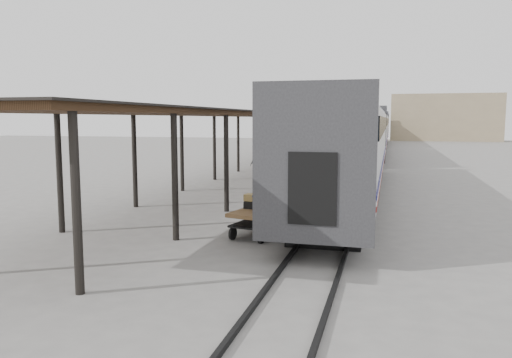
{
  "coord_description": "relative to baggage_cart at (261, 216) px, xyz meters",
  "views": [
    {
      "loc": [
        5.0,
        -16.03,
        3.75
      ],
      "look_at": [
        0.6,
        0.36,
        1.7
      ],
      "focal_mm": 35.0,
      "sensor_mm": 36.0,
      "label": 1
    }
  ],
  "objects": [
    {
      "name": "luggage_tug",
      "position": [
        -2.3,
        16.87,
        -0.05
      ],
      "size": [
        1.06,
        1.56,
        1.3
      ],
      "rotation": [
        0.0,
        0.0,
        -0.11
      ],
      "color": "maroon",
      "rests_on": "ground"
    },
    {
      "name": "porter",
      "position": [
        0.14,
        -0.65,
        1.17
      ],
      "size": [
        0.64,
        0.8,
        1.93
      ],
      "primitive_type": "imported",
      "rotation": [
        0.0,
        0.0,
        1.29
      ],
      "color": "navy",
      "rests_on": "baggage_cart"
    },
    {
      "name": "canopy",
      "position": [
        -4.46,
        24.71,
        3.36
      ],
      "size": [
        4.9,
        64.3,
        4.15
      ],
      "color": "#422B19",
      "rests_on": "ground"
    },
    {
      "name": "building_left",
      "position": [
        -11.06,
        82.71,
        2.35
      ],
      "size": [
        12.0,
        8.0,
        6.0
      ],
      "primitive_type": "cube",
      "color": "tan",
      "rests_on": "ground"
    },
    {
      "name": "baggage_cart",
      "position": [
        0.0,
        0.0,
        0.0
      ],
      "size": [
        1.77,
        2.62,
        0.86
      ],
      "rotation": [
        0.0,
        0.0,
        -0.23
      ],
      "color": "brown",
      "rests_on": "ground"
    },
    {
      "name": "train",
      "position": [
        2.13,
        34.51,
        2.04
      ],
      "size": [
        3.45,
        76.01,
        4.01
      ],
      "color": "silver",
      "rests_on": "ground"
    },
    {
      "name": "suitcase_stack",
      "position": [
        -0.03,
        0.36,
        0.42
      ],
      "size": [
        1.36,
        1.16,
        0.58
      ],
      "rotation": [
        0.0,
        0.0,
        -0.23
      ],
      "color": "#313133",
      "rests_on": "baggage_cart"
    },
    {
      "name": "rails",
      "position": [
        2.14,
        34.71,
        -0.59
      ],
      "size": [
        1.54,
        150.0,
        0.12
      ],
      "color": "black",
      "rests_on": "ground"
    },
    {
      "name": "ground",
      "position": [
        -1.06,
        0.71,
        -0.65
      ],
      "size": [
        160.0,
        160.0,
        0.0
      ],
      "primitive_type": "plane",
      "color": "slate",
      "rests_on": "ground"
    },
    {
      "name": "pedestrian",
      "position": [
        -4.1,
        15.14,
        0.2
      ],
      "size": [
        1.05,
        0.61,
        1.69
      ],
      "primitive_type": "imported",
      "rotation": [
        0.0,
        0.0,
        3.36
      ],
      "color": "black",
      "rests_on": "ground"
    },
    {
      "name": "building_far",
      "position": [
        12.94,
        78.71,
        3.35
      ],
      "size": [
        18.0,
        10.0,
        8.0
      ],
      "primitive_type": "cube",
      "color": "tan",
      "rests_on": "ground"
    }
  ]
}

